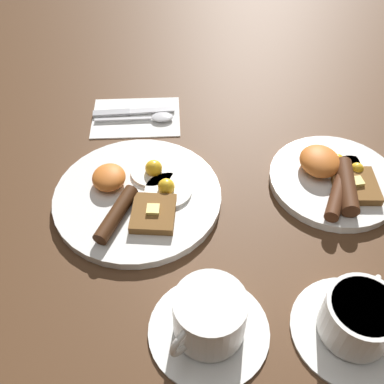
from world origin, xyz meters
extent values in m
plane|color=#4C301C|center=(0.00, 0.00, 0.00)|extent=(3.00, 3.00, 0.00)
cylinder|color=white|center=(0.00, 0.00, 0.01)|extent=(0.28, 0.28, 0.01)
cylinder|color=white|center=(-0.05, 0.03, 0.02)|extent=(0.07, 0.07, 0.01)
sphere|color=yellow|center=(-0.05, 0.03, 0.03)|extent=(0.03, 0.03, 0.03)
cylinder|color=white|center=(0.00, 0.05, 0.02)|extent=(0.08, 0.08, 0.01)
sphere|color=yellow|center=(0.00, 0.05, 0.03)|extent=(0.03, 0.03, 0.03)
ellipsoid|color=orange|center=(-0.03, -0.05, 0.03)|extent=(0.06, 0.06, 0.03)
cylinder|color=#3E2110|center=(0.05, -0.03, 0.03)|extent=(0.11, 0.07, 0.02)
cube|color=brown|center=(0.05, 0.03, 0.02)|extent=(0.09, 0.08, 0.01)
cube|color=#F4E072|center=(0.05, 0.03, 0.03)|extent=(0.02, 0.02, 0.01)
cylinder|color=white|center=(-0.01, 0.34, 0.01)|extent=(0.22, 0.22, 0.01)
cylinder|color=white|center=(-0.04, 0.35, 0.02)|extent=(0.08, 0.08, 0.01)
sphere|color=yellow|center=(-0.04, 0.35, 0.03)|extent=(0.02, 0.02, 0.02)
cylinder|color=white|center=(-0.01, 0.38, 0.02)|extent=(0.08, 0.08, 0.01)
sphere|color=yellow|center=(-0.01, 0.38, 0.03)|extent=(0.02, 0.02, 0.02)
ellipsoid|color=orange|center=(-0.03, 0.32, 0.03)|extent=(0.08, 0.07, 0.03)
cylinder|color=#4B2816|center=(0.04, 0.33, 0.03)|extent=(0.11, 0.08, 0.02)
cylinder|color=#462514|center=(0.03, 0.35, 0.03)|extent=(0.12, 0.05, 0.03)
cube|color=brown|center=(0.02, 0.37, 0.02)|extent=(0.09, 0.08, 0.01)
cube|color=#F4E072|center=(0.02, 0.37, 0.03)|extent=(0.02, 0.02, 0.01)
cylinder|color=white|center=(0.25, 0.09, 0.00)|extent=(0.16, 0.16, 0.01)
cylinder|color=white|center=(0.25, 0.09, 0.04)|extent=(0.09, 0.09, 0.07)
cylinder|color=#56331E|center=(0.25, 0.09, 0.08)|extent=(0.08, 0.08, 0.00)
torus|color=white|center=(0.28, 0.06, 0.05)|extent=(0.04, 0.04, 0.05)
cylinder|color=white|center=(0.27, 0.28, 0.00)|extent=(0.16, 0.16, 0.01)
cylinder|color=white|center=(0.27, 0.28, 0.04)|extent=(0.10, 0.10, 0.06)
cylinder|color=#56331E|center=(0.27, 0.28, 0.07)|extent=(0.08, 0.08, 0.00)
torus|color=white|center=(0.23, 0.31, 0.04)|extent=(0.04, 0.03, 0.04)
cube|color=white|center=(-0.23, 0.00, 0.00)|extent=(0.14, 0.18, 0.01)
cube|color=silver|center=(-0.24, 0.03, 0.01)|extent=(0.02, 0.09, 0.00)
cube|color=#9E9EA3|center=(-0.24, -0.05, 0.01)|extent=(0.02, 0.07, 0.01)
ellipsoid|color=silver|center=(-0.21, 0.05, 0.01)|extent=(0.03, 0.05, 0.01)
cube|color=silver|center=(-0.22, -0.03, 0.01)|extent=(0.01, 0.11, 0.00)
camera|label=1|loc=(0.52, 0.04, 0.57)|focal=42.00mm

